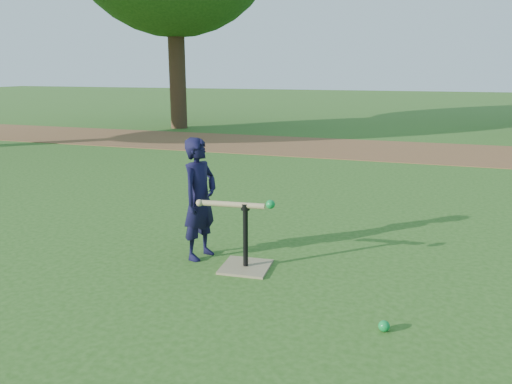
% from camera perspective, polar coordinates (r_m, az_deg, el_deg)
% --- Properties ---
extents(ground, '(80.00, 80.00, 0.00)m').
position_cam_1_polar(ground, '(4.48, 1.75, -9.51)').
color(ground, '#285116').
rests_on(ground, ground).
extents(dirt_strip, '(24.00, 3.00, 0.01)m').
position_cam_1_polar(dirt_strip, '(11.64, 12.53, 4.80)').
color(dirt_strip, brown).
rests_on(dirt_strip, ground).
extents(child, '(0.36, 0.48, 1.17)m').
position_cam_1_polar(child, '(4.75, -6.44, -0.78)').
color(child, black).
rests_on(child, ground).
extents(wiffle_ball_ground, '(0.08, 0.08, 0.08)m').
position_cam_1_polar(wiffle_ball_ground, '(3.70, 14.43, -14.61)').
color(wiffle_ball_ground, '#0B7F31').
rests_on(wiffle_ball_ground, ground).
extents(batting_tee, '(0.46, 0.46, 0.61)m').
position_cam_1_polar(batting_tee, '(4.59, -1.20, -7.41)').
color(batting_tee, '#8C7C59').
rests_on(batting_tee, ground).
extents(swing_action, '(0.74, 0.13, 0.11)m').
position_cam_1_polar(swing_action, '(4.43, -2.26, -1.41)').
color(swing_action, tan).
rests_on(swing_action, ground).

